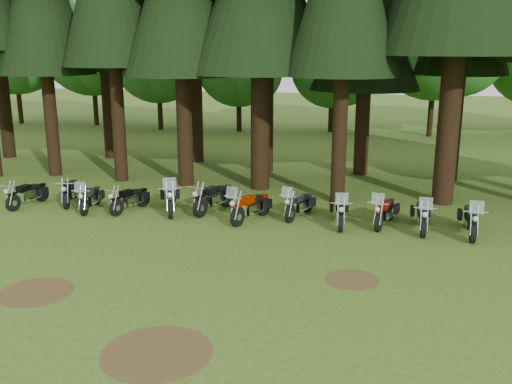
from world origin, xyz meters
TOP-DOWN VIEW (x-y plane):
  - ground at (0.00, 0.00)m, footprint 120.00×120.00m
  - decid_0 at (-22.10, 25.26)m, footprint 8.00×7.78m
  - decid_1 at (-15.99, 25.76)m, footprint 7.91×7.69m
  - decid_2 at (-10.43, 24.78)m, footprint 6.72×6.53m
  - decid_3 at (-4.71, 25.13)m, footprint 6.12×5.95m
  - decid_4 at (1.58, 26.32)m, footprint 5.93×5.76m
  - decid_5 at (8.29, 25.71)m, footprint 8.45×8.21m
  - dirt_patch_0 at (-3.00, -2.00)m, footprint 1.80×1.80m
  - dirt_patch_1 at (4.50, 0.50)m, footprint 1.40×1.40m
  - dirt_patch_2 at (1.00, -4.00)m, footprint 2.20×2.20m
  - motorcycle_0 at (-7.81, 4.82)m, footprint 0.49×2.05m
  - motorcycle_1 at (-6.45, 5.50)m, footprint 0.83×2.05m
  - motorcycle_2 at (-5.25, 4.84)m, footprint 0.60×2.05m
  - motorcycle_3 at (-3.78, 5.05)m, footprint 0.72×1.95m
  - motorcycle_4 at (-2.33, 5.28)m, footprint 1.18×2.36m
  - motorcycle_5 at (-0.80, 5.69)m, footprint 0.89×2.25m
  - motorcycle_6 at (0.76, 4.88)m, footprint 1.09×2.21m
  - motorcycle_7 at (2.32, 5.67)m, footprint 0.86×2.05m
  - motorcycle_8 at (3.77, 5.10)m, footprint 0.55×2.19m
  - motorcycle_9 at (5.24, 5.38)m, footprint 0.78×2.14m
  - motorcycle_10 at (6.41, 5.11)m, footprint 0.41×2.19m
  - motorcycle_11 at (7.89, 4.96)m, footprint 0.42×2.22m

SIDE VIEW (x-z plane):
  - ground at x=0.00m, z-range 0.00..0.00m
  - dirt_patch_0 at x=-3.00m, z-range 0.00..0.01m
  - dirt_patch_1 at x=4.50m, z-range 0.00..0.01m
  - dirt_patch_2 at x=1.00m, z-range 0.00..0.01m
  - motorcycle_3 at x=-3.78m, z-range 0.01..0.82m
  - motorcycle_0 at x=-7.81m, z-range 0.01..0.85m
  - motorcycle_2 at x=-5.25m, z-range -0.21..1.07m
  - motorcycle_7 at x=2.32m, z-range -0.22..1.09m
  - motorcycle_1 at x=-6.45m, z-range 0.01..0.87m
  - motorcycle_9 at x=5.24m, z-range -0.22..1.13m
  - motorcycle_8 at x=3.77m, z-range -0.23..1.15m
  - motorcycle_10 at x=6.41m, z-range -0.23..1.15m
  - motorcycle_11 at x=7.89m, z-range -0.23..1.17m
  - motorcycle_6 at x=0.76m, z-range -0.24..1.19m
  - motorcycle_5 at x=-0.80m, z-range 0.01..0.96m
  - motorcycle_4 at x=-2.33m, z-range -0.25..1.28m
  - decid_4 at x=1.58m, z-range 0.67..8.07m
  - decid_3 at x=-4.71m, z-range 0.69..8.34m
  - decid_2 at x=-10.43m, z-range 0.76..9.15m
  - decid_1 at x=-15.99m, z-range 0.89..10.77m
  - decid_0 at x=-22.10m, z-range 0.90..10.90m
  - decid_5 at x=8.29m, z-range 0.95..11.51m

